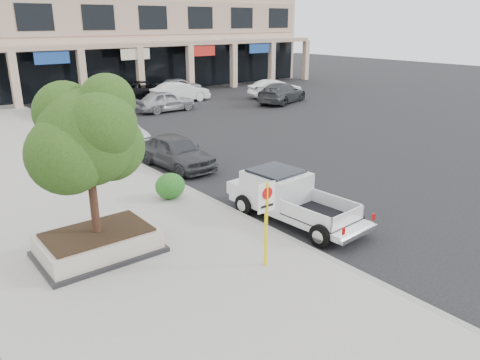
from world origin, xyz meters
The scene contains 19 objects.
ground centered at (0.00, 0.00, 0.00)m, with size 120.00×120.00×0.00m, color black.
sidewalk centered at (-5.50, 6.00, 0.07)m, with size 8.00×52.00×0.15m, color gray.
curb centered at (-1.55, 6.00, 0.07)m, with size 0.20×52.00×0.15m, color gray.
strip_mall centered at (8.00, 33.93, 4.75)m, with size 40.55×12.43×9.50m.
planter centered at (-6.35, 1.47, 0.48)m, with size 3.20×2.20×0.68m.
planter_tree centered at (-6.22, 1.62, 3.41)m, with size 2.90×2.55×4.00m.
no_parking_sign centered at (-3.18, -1.85, 1.63)m, with size 0.55×0.09×2.30m.
hedge centered at (-2.64, 3.95, 0.62)m, with size 1.10×0.99×0.94m, color #174D16.
pickup_truck centered at (-0.35, -0.11, 0.79)m, with size 1.86×5.02×1.58m, color silver, non-canonical shape.
curb_car_a centered at (-0.27, 7.47, 0.74)m, with size 1.74×4.33×1.48m, color #323437.
curb_car_b centered at (-0.68, 12.61, 0.75)m, with size 1.59×4.56×1.50m, color #A2A5AA.
curb_car_c centered at (0.04, 19.48, 0.70)m, with size 1.96×4.82×1.40m, color white.
curb_car_d centered at (-0.58, 22.40, 0.72)m, with size 2.38×5.16×1.43m, color black.
lot_car_a centered at (6.18, 19.75, 0.75)m, with size 1.77×4.40×1.50m, color #A3A5AA.
lot_car_b centered at (9.27, 22.76, 0.78)m, with size 1.65×4.73×1.56m, color white.
lot_car_c centered at (15.33, 17.28, 0.79)m, with size 2.20×5.42×1.57m, color #313436.
lot_car_d centered at (7.68, 25.66, 0.75)m, with size 2.50×5.43×1.51m, color black.
lot_car_e centered at (11.47, 26.57, 0.71)m, with size 1.68×4.17×1.42m, color #A0A4A8.
lot_car_f centered at (16.71, 19.60, 0.74)m, with size 1.58×4.52×1.49m, color white.
Camera 1 is at (-10.46, -10.00, 6.24)m, focal length 35.00 mm.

